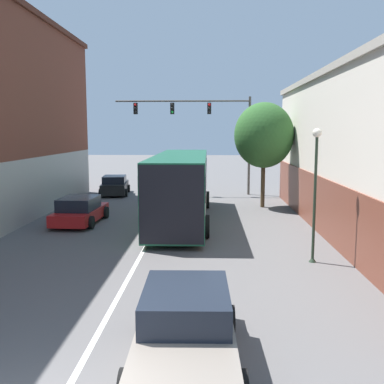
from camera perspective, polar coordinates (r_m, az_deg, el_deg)
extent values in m
cube|color=silver|center=(21.70, -4.52, -4.38)|extent=(0.14, 42.41, 0.01)
cube|color=#9E998E|center=(22.46, -21.63, -0.36)|extent=(0.24, 25.20, 3.20)
cube|color=brown|center=(20.37, 16.49, -1.85)|extent=(0.24, 23.27, 2.54)
cube|color=#145133|center=(22.85, -1.37, 0.82)|extent=(2.52, 12.20, 3.15)
cube|color=black|center=(22.79, -1.38, 2.24)|extent=(2.57, 11.96, 1.01)
cube|color=beige|center=(22.88, -1.37, 0.19)|extent=(2.56, 12.08, 0.31)
cube|color=black|center=(16.85, -2.62, -1.67)|extent=(2.46, 0.06, 3.02)
cylinder|color=black|center=(26.87, -3.62, -0.95)|extent=(0.30, 1.00, 1.00)
cylinder|color=black|center=(26.74, 1.88, -0.98)|extent=(0.30, 1.00, 1.00)
cylinder|color=black|center=(19.48, -5.83, -4.31)|extent=(0.30, 1.00, 1.00)
cylinder|color=black|center=(19.29, 1.79, -4.39)|extent=(0.30, 1.00, 1.00)
cube|color=slate|center=(9.28, -0.81, -18.10)|extent=(1.96, 4.52, 0.67)
cube|color=black|center=(9.28, -0.77, -13.85)|extent=(1.76, 2.37, 0.60)
cylinder|color=black|center=(10.69, -5.94, -15.67)|extent=(0.23, 0.63, 0.62)
cylinder|color=black|center=(10.65, 4.80, -15.76)|extent=(0.23, 0.63, 0.62)
cube|color=black|center=(32.92, -9.76, 0.57)|extent=(2.10, 4.09, 0.71)
cube|color=black|center=(32.65, -9.82, 1.60)|extent=(1.76, 2.20, 0.51)
cylinder|color=black|center=(34.24, -11.01, 0.43)|extent=(0.28, 0.58, 0.56)
cylinder|color=black|center=(34.07, -8.08, 0.46)|extent=(0.28, 0.58, 0.56)
cylinder|color=black|center=(31.85, -11.53, -0.12)|extent=(0.28, 0.58, 0.56)
cylinder|color=black|center=(31.66, -8.39, -0.10)|extent=(0.28, 0.58, 0.56)
cube|color=red|center=(23.04, -13.97, -2.75)|extent=(1.92, 4.30, 0.56)
cube|color=black|center=(22.74, -14.19, -1.40)|extent=(1.71, 2.26, 0.60)
cylinder|color=black|center=(24.58, -15.05, -2.46)|extent=(0.24, 0.63, 0.62)
cylinder|color=black|center=(24.04, -10.90, -2.56)|extent=(0.24, 0.63, 0.62)
cylinder|color=black|center=(22.16, -17.28, -3.65)|extent=(0.24, 0.63, 0.62)
cylinder|color=black|center=(21.56, -12.72, -3.80)|extent=(0.24, 0.63, 0.62)
cylinder|color=#514C47|center=(32.42, 7.27, 5.79)|extent=(0.18, 0.18, 6.96)
cylinder|color=#514C47|center=(32.40, -1.23, 11.48)|extent=(9.54, 0.12, 0.12)
cube|color=black|center=(32.31, 2.21, 10.56)|extent=(0.28, 0.24, 0.80)
sphere|color=red|center=(32.18, 2.21, 11.01)|extent=(0.18, 0.18, 0.18)
sphere|color=black|center=(32.16, 2.21, 10.57)|extent=(0.18, 0.18, 0.18)
sphere|color=black|center=(32.15, 2.20, 10.13)|extent=(0.18, 0.18, 0.18)
cube|color=black|center=(32.42, -2.52, 10.55)|extent=(0.28, 0.24, 0.80)
sphere|color=black|center=(32.28, -2.54, 11.00)|extent=(0.18, 0.18, 0.18)
sphere|color=black|center=(32.27, -2.54, 10.56)|extent=(0.18, 0.18, 0.18)
sphere|color=green|center=(32.26, -2.53, 10.12)|extent=(0.18, 0.18, 0.18)
cube|color=black|center=(32.73, -7.18, 10.47)|extent=(0.28, 0.24, 0.80)
sphere|color=red|center=(32.60, -7.23, 10.92)|extent=(0.18, 0.18, 0.18)
sphere|color=black|center=(32.59, -7.22, 10.48)|extent=(0.18, 0.18, 0.18)
sphere|color=black|center=(32.57, -7.21, 10.05)|extent=(0.18, 0.18, 0.18)
cone|color=#233323|center=(16.44, 15.05, -8.24)|extent=(0.26, 0.26, 0.20)
cylinder|color=#233323|center=(16.00, 15.31, -1.02)|extent=(0.10, 0.10, 4.38)
sphere|color=#EFE5CC|center=(15.83, 15.61, 7.24)|extent=(0.31, 0.31, 0.31)
cylinder|color=#4C3823|center=(27.25, 8.99, 1.02)|extent=(0.25, 0.25, 2.82)
ellipsoid|color=#2D5B28|center=(27.07, 9.12, 7.13)|extent=(3.51, 3.16, 3.86)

